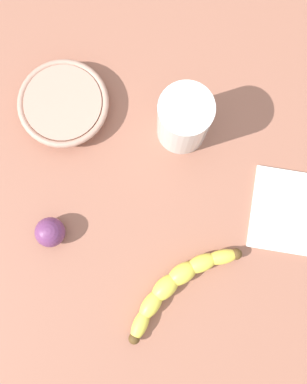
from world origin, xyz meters
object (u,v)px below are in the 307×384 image
smoothie_glass (184,120)px  ceramic_bowl (64,105)px  plum_fruit (50,232)px  banana (177,285)px

smoothie_glass → ceramic_bowl: smoothie_glass is taller
ceramic_bowl → plum_fruit: plum_fruit is taller
smoothie_glass → plum_fruit: size_ratio=2.47×
banana → plum_fruit: (-6.79, 22.54, 0.92)cm
banana → plum_fruit: plum_fruit is taller
smoothie_glass → plum_fruit: smoothie_glass is taller
banana → ceramic_bowl: size_ratio=1.47×
ceramic_bowl → plum_fruit: size_ratio=3.13×
banana → smoothie_glass: (22.14, 16.54, 4.46)cm
banana → ceramic_bowl: bearing=-96.4°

